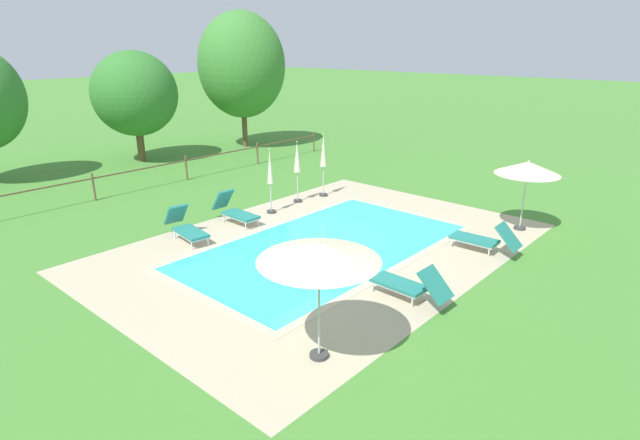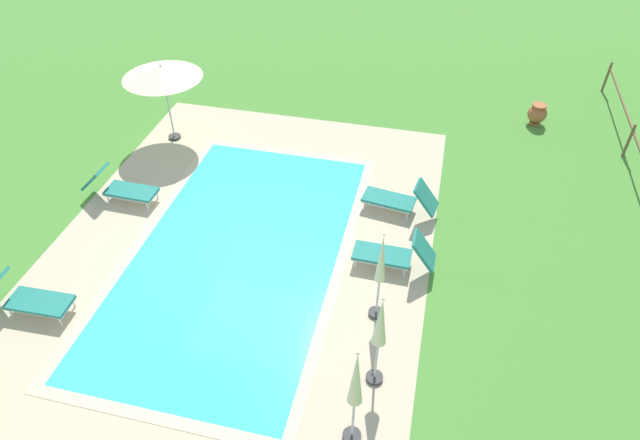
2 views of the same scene
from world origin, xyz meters
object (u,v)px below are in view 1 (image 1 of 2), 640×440
at_px(sun_lounger_north_far, 235,211).
at_px(patio_umbrella_closed_row_centre, 323,156).
at_px(sun_lounger_north_end, 484,239).
at_px(patio_umbrella_closed_row_mid_west, 270,174).
at_px(patio_umbrella_open_by_bench, 528,168).
at_px(sun_lounger_north_mid, 409,284).
at_px(patio_umbrella_closed_row_west, 297,162).
at_px(sun_lounger_north_near_steps, 186,227).
at_px(patio_umbrella_open_foreground, 319,252).
at_px(tree_centre, 135,94).
at_px(tree_east_mid, 242,65).

relative_size(sun_lounger_north_far, patio_umbrella_closed_row_centre, 0.76).
height_order(sun_lounger_north_far, sun_lounger_north_end, sun_lounger_north_far).
bearing_deg(sun_lounger_north_far, patio_umbrella_closed_row_mid_west, -5.78).
height_order(patio_umbrella_open_by_bench, patio_umbrella_closed_row_centre, patio_umbrella_closed_row_centre).
relative_size(sun_lounger_north_mid, sun_lounger_north_end, 1.00).
bearing_deg(patio_umbrella_closed_row_west, patio_umbrella_open_by_bench, -70.79).
distance_m(sun_lounger_north_near_steps, sun_lounger_north_end, 8.62).
distance_m(patio_umbrella_open_foreground, tree_centre, 19.01).
bearing_deg(tree_east_mid, patio_umbrella_open_by_bench, -100.76).
relative_size(sun_lounger_north_far, patio_umbrella_closed_row_west, 0.81).
bearing_deg(patio_umbrella_open_foreground, sun_lounger_north_mid, -0.47).
xyz_separation_m(sun_lounger_north_near_steps, sun_lounger_north_end, (4.98, -7.03, -0.01)).
relative_size(sun_lounger_north_near_steps, sun_lounger_north_mid, 0.99).
relative_size(sun_lounger_north_near_steps, patio_umbrella_closed_row_centre, 0.80).
bearing_deg(sun_lounger_north_far, sun_lounger_north_mid, -96.63).
bearing_deg(patio_umbrella_closed_row_mid_west, patio_umbrella_closed_row_centre, 0.35).
bearing_deg(tree_centre, patio_umbrella_closed_row_mid_west, -97.34).
bearing_deg(patio_umbrella_open_by_bench, patio_umbrella_closed_row_west, 109.21).
bearing_deg(sun_lounger_north_mid, patio_umbrella_closed_row_mid_west, 71.84).
bearing_deg(patio_umbrella_closed_row_centre, sun_lounger_north_near_steps, 179.95).
xyz_separation_m(sun_lounger_north_near_steps, patio_umbrella_closed_row_mid_west, (3.43, -0.02, 0.98)).
bearing_deg(tree_centre, patio_umbrella_open_foreground, -110.76).
relative_size(patio_umbrella_open_foreground, patio_umbrella_closed_row_west, 1.04).
bearing_deg(tree_centre, sun_lounger_north_mid, -101.70).
xyz_separation_m(patio_umbrella_closed_row_west, patio_umbrella_closed_row_centre, (1.22, -0.19, 0.07)).
bearing_deg(patio_umbrella_open_foreground, patio_umbrella_open_by_bench, -0.77).
height_order(sun_lounger_north_far, patio_umbrella_closed_row_mid_west, patio_umbrella_closed_row_mid_west).
relative_size(sun_lounger_north_far, tree_east_mid, 0.25).
bearing_deg(tree_east_mid, sun_lounger_north_far, -132.04).
relative_size(sun_lounger_north_near_steps, patio_umbrella_open_by_bench, 0.87).
bearing_deg(sun_lounger_north_near_steps, sun_lounger_north_far, 3.65).
distance_m(sun_lounger_north_near_steps, patio_umbrella_closed_row_centre, 6.30).
relative_size(sun_lounger_north_far, patio_umbrella_open_foreground, 0.78).
height_order(sun_lounger_north_mid, patio_umbrella_closed_row_west, patio_umbrella_closed_row_west).
xyz_separation_m(sun_lounger_north_near_steps, sun_lounger_north_mid, (1.15, -7.00, -0.01)).
bearing_deg(sun_lounger_north_end, patio_umbrella_closed_row_mid_west, 102.45).
relative_size(sun_lounger_north_far, sun_lounger_north_end, 0.95).
height_order(patio_umbrella_open_by_bench, tree_east_mid, tree_east_mid).
height_order(patio_umbrella_open_foreground, patio_umbrella_open_by_bench, patio_umbrella_open_foreground).
bearing_deg(sun_lounger_north_far, tree_centre, 75.00).
xyz_separation_m(patio_umbrella_open_by_bench, patio_umbrella_closed_row_west, (-2.54, 7.29, -0.48)).
distance_m(sun_lounger_north_far, patio_umbrella_open_by_bench, 9.24).
distance_m(sun_lounger_north_mid, tree_centre, 18.37).
bearing_deg(sun_lounger_north_mid, sun_lounger_north_near_steps, 99.29).
height_order(sun_lounger_north_end, tree_east_mid, tree_east_mid).
bearing_deg(sun_lounger_north_end, sun_lounger_north_mid, 179.50).
relative_size(patio_umbrella_closed_row_centre, tree_centre, 0.46).
xyz_separation_m(patio_umbrella_open_foreground, patio_umbrella_closed_row_centre, (8.09, 6.97, -0.57)).
relative_size(patio_umbrella_open_foreground, tree_east_mid, 0.33).
distance_m(patio_umbrella_open_by_bench, patio_umbrella_closed_row_centre, 7.23).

